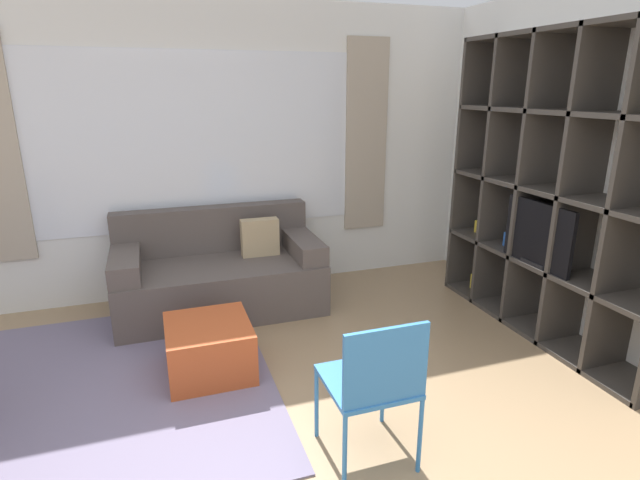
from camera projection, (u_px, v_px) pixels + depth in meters
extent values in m
cube|color=white|center=(199.00, 153.00, 4.62)|extent=(6.63, 0.07, 2.70)
cube|color=white|center=(199.00, 142.00, 4.56)|extent=(2.99, 0.01, 1.60)
cube|color=#B2A38E|center=(366.00, 137.00, 5.05)|extent=(0.44, 0.03, 1.90)
cube|color=white|center=(565.00, 162.00, 4.04)|extent=(0.07, 4.29, 2.70)
cube|color=slate|center=(104.00, 390.00, 3.32)|extent=(2.20, 2.35, 0.01)
cube|color=silver|center=(579.00, 189.00, 3.88)|extent=(0.02, 2.13, 2.35)
cube|color=#3D3833|center=(632.00, 210.00, 3.24)|extent=(0.43, 0.04, 2.35)
cube|color=#3D3833|center=(580.00, 196.00, 3.62)|extent=(0.43, 0.04, 2.35)
cube|color=#3D3833|center=(538.00, 186.00, 4.01)|extent=(0.43, 0.04, 2.35)
cube|color=#3D3833|center=(503.00, 177.00, 4.39)|extent=(0.43, 0.04, 2.35)
cube|color=#3D3833|center=(474.00, 170.00, 4.78)|extent=(0.43, 0.04, 2.35)
cube|color=#3D3833|center=(538.00, 327.00, 4.15)|extent=(0.43, 2.13, 0.04)
cube|color=#3D3833|center=(547.00, 263.00, 3.99)|extent=(0.43, 2.13, 0.04)
cube|color=#3D3833|center=(558.00, 191.00, 3.81)|extent=(0.43, 2.13, 0.04)
cube|color=#3D3833|center=(569.00, 112.00, 3.64)|extent=(0.43, 2.13, 0.04)
cube|color=#3D3833|center=(581.00, 28.00, 3.47)|extent=(0.43, 2.13, 0.04)
cube|color=black|center=(538.00, 235.00, 3.81)|extent=(0.04, 0.68, 0.50)
cube|color=black|center=(536.00, 263.00, 3.89)|extent=(0.10, 0.24, 0.03)
cube|color=gold|center=(480.00, 227.00, 4.74)|extent=(0.08, 0.08, 0.12)
cube|color=white|center=(543.00, 253.00, 4.00)|extent=(0.07, 0.07, 0.11)
cube|color=#2856A8|center=(512.00, 240.00, 4.32)|extent=(0.11, 0.11, 0.12)
cube|color=gold|center=(476.00, 282.00, 4.88)|extent=(0.08, 0.08, 0.15)
cube|color=#564C47|center=(220.00, 286.00, 4.48)|extent=(1.78, 0.90, 0.45)
cube|color=#564C47|center=(212.00, 229.00, 4.67)|extent=(1.78, 0.18, 0.42)
cube|color=#564C47|center=(125.00, 262.00, 4.15)|extent=(0.24, 0.84, 0.18)
cube|color=#564C47|center=(302.00, 244.00, 4.62)|extent=(0.24, 0.84, 0.18)
cube|color=tan|center=(260.00, 237.00, 4.55)|extent=(0.34, 0.13, 0.34)
cube|color=#B74C23|center=(209.00, 348.00, 3.48)|extent=(0.57, 0.60, 0.38)
cylinder|color=#3375B7|center=(383.00, 389.00, 2.96)|extent=(0.02, 0.02, 0.44)
cylinder|color=#3375B7|center=(317.00, 403.00, 2.83)|extent=(0.02, 0.02, 0.44)
cylinder|color=#3375B7|center=(420.00, 436.00, 2.56)|extent=(0.02, 0.02, 0.44)
cylinder|color=#3375B7|center=(345.00, 454.00, 2.43)|extent=(0.02, 0.02, 0.44)
cube|color=#3375B7|center=(367.00, 381.00, 2.63)|extent=(0.44, 0.46, 0.02)
cube|color=#3375B7|center=(386.00, 366.00, 2.37)|extent=(0.44, 0.02, 0.40)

